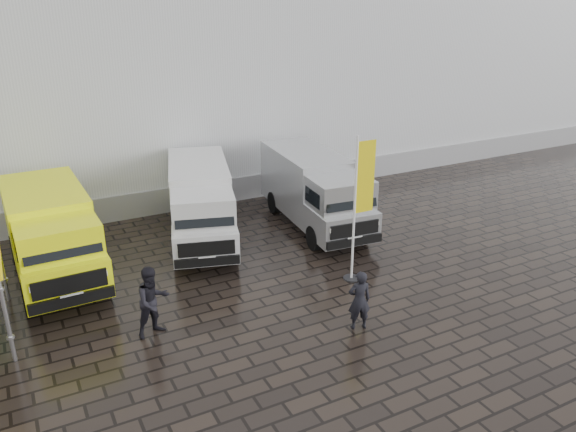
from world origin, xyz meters
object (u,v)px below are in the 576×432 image
wheelie_bin (364,173)px  person_front (359,300)px  van_silver (315,192)px  flagpole (360,202)px  van_white (201,205)px  person_tent (153,301)px  van_yellow (52,238)px

wheelie_bin → person_front: bearing=-111.4°
van_silver → flagpole: flagpole is taller
van_silver → wheelie_bin: 5.74m
flagpole → wheelie_bin: (5.51, 7.59, -1.98)m
van_white → person_tent: 5.93m
van_yellow → van_white: 4.93m
person_front → van_silver: bearing=-94.0°
van_yellow → person_front: bearing=-46.7°
person_front → van_white: bearing=-60.2°
van_silver → person_front: size_ratio=3.75×
person_front → flagpole: bearing=-106.4°
van_yellow → van_silver: 9.05m
van_silver → flagpole: bearing=-97.4°
flagpole → person_tent: (-6.28, -0.18, -1.51)m
van_yellow → person_tent: (1.83, -4.41, -0.39)m
van_white → flagpole: bearing=-40.3°
van_white → van_silver: (4.17, -0.67, 0.02)m
van_white → person_front: 7.46m
van_white → person_tent: (-3.05, -5.07, -0.37)m
wheelie_bin → person_front: size_ratio=0.58×
van_silver → wheelie_bin: bearing=41.6°
van_yellow → flagpole: flagpole is taller
van_white → person_front: van_white is taller
flagpole → wheelie_bin: 9.59m
van_yellow → flagpole: bearing=-29.2°
van_yellow → person_tent: size_ratio=3.07×
van_yellow → person_front: size_ratio=3.52×
van_yellow → wheelie_bin: (13.62, 3.36, -0.85)m
van_silver → person_tent: (-7.22, -4.40, -0.39)m
van_yellow → person_tent: 4.79m
van_silver → person_front: 7.04m
van_yellow → van_silver: bearing=-1.7°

